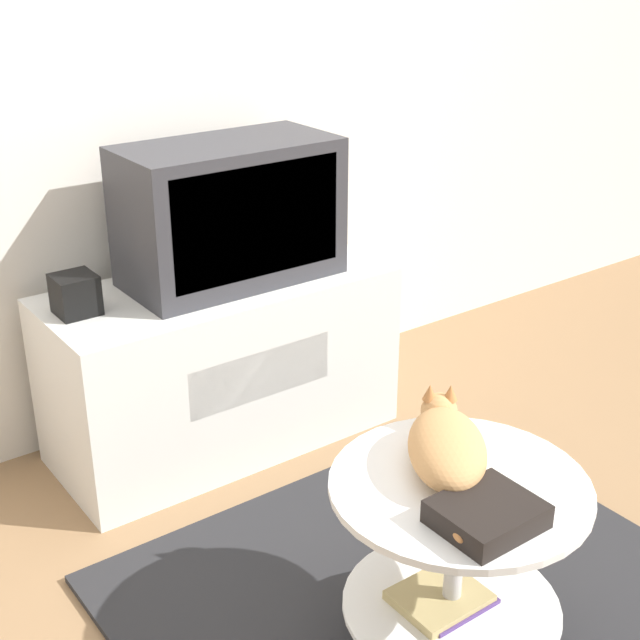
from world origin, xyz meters
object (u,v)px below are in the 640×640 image
at_px(speaker, 75,294).
at_px(cat, 446,446).
at_px(tv, 230,212).
at_px(dvd_box, 487,514).

bearing_deg(speaker, cat, -70.64).
distance_m(tv, speaker, 0.54).
xyz_separation_m(tv, speaker, (-0.52, 0.03, -0.16)).
bearing_deg(tv, cat, -95.86).
bearing_deg(cat, tv, 32.10).
distance_m(tv, dvd_box, 1.37).
xyz_separation_m(tv, cat, (-0.11, -1.12, -0.25)).
bearing_deg(dvd_box, speaker, 103.23).
bearing_deg(speaker, tv, -2.81).
xyz_separation_m(dvd_box, cat, (0.08, 0.21, 0.03)).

